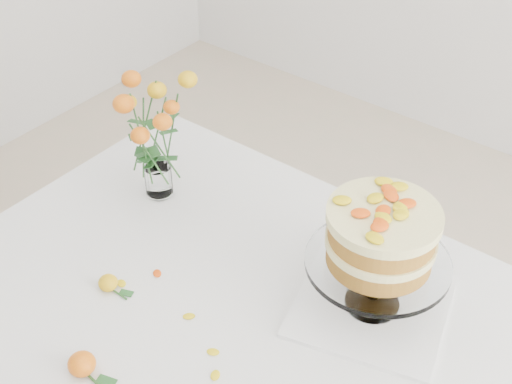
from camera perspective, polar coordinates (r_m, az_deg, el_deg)
table at (r=1.57m, az=0.63°, el=-11.83°), size 1.43×0.93×0.76m
napkin at (r=1.54m, az=9.22°, el=-8.94°), size 0.38×0.38×0.01m
cake_stand at (r=1.41m, az=9.95°, el=-3.93°), size 0.29×0.29×0.26m
rose_vase at (r=1.70m, az=-8.25°, el=5.15°), size 0.29×0.29×0.34m
loose_rose_near at (r=1.58m, az=-11.74°, el=-7.14°), size 0.08×0.04×0.04m
loose_rose_far at (r=1.43m, az=-13.76°, el=-13.24°), size 0.10×0.05×0.05m
stray_petal_a at (r=1.51m, az=-5.38°, el=-9.88°), size 0.03×0.02×0.00m
stray_petal_b at (r=1.44m, az=-3.46°, el=-12.66°), size 0.03×0.02×0.00m
stray_petal_c at (r=1.41m, az=-3.28°, el=-14.44°), size 0.03×0.02×0.00m
stray_petal_d at (r=1.60m, az=-7.91°, el=-6.48°), size 0.03×0.02×0.00m
stray_petal_e at (r=1.59m, az=-10.71°, el=-7.20°), size 0.03×0.02×0.00m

